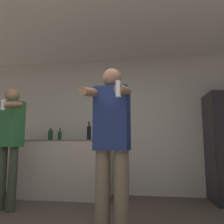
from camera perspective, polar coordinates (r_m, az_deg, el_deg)
name	(u,v)px	position (r m, az deg, el deg)	size (l,w,h in m)	color
wall_back	(112,125)	(4.16, -0.01, -3.35)	(7.00, 0.06, 2.55)	beige
ceiling_slab	(97,20)	(3.20, -3.88, 22.75)	(7.00, 3.29, 0.05)	silver
counter	(64,168)	(4.07, -12.45, -14.09)	(1.69, 0.59, 0.99)	#BCB29E
bottle_dark_rum	(89,133)	(3.90, -6.05, -5.36)	(0.07, 0.07, 0.33)	black
bottle_brown_liquor	(95,135)	(3.87, -4.38, -5.90)	(0.06, 0.06, 0.23)	black
bottle_short_whiskey	(50,135)	(4.13, -15.80, -5.69)	(0.08, 0.08, 0.24)	#194723
bottle_amber_bourbon	(60,135)	(4.06, -13.50, -5.97)	(0.07, 0.07, 0.21)	#194723
bottle_red_label	(102,134)	(3.85, -2.63, -5.85)	(0.06, 0.06, 0.26)	silver
person_woman_foreground	(112,143)	(2.21, -0.07, -7.98)	(0.47, 0.54, 1.72)	#75664C
person_man_side	(9,135)	(3.52, -25.21, -5.47)	(0.50, 0.50, 1.75)	#38422D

